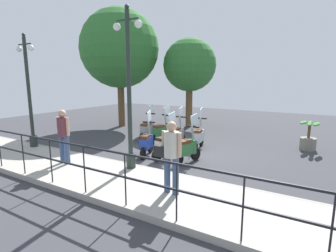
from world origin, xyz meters
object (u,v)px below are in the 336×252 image
(potted_palm, at_px, (308,138))
(scooter_far_3, at_px, (147,129))
(lamp_post_near, at_px, (129,99))
(tree_distant, at_px, (190,65))
(pedestrian_with_bag, at_px, (171,152))
(scooter_near_0, at_px, (187,148))
(scooter_near_1, at_px, (165,145))
(scooter_near_2, at_px, (147,142))
(lamp_post_far, at_px, (30,99))
(scooter_far_2, at_px, (161,131))
(pedestrian_distant, at_px, (63,132))
(scooter_far_0, at_px, (199,136))
(tree_large, at_px, (120,49))
(scooter_far_1, at_px, (177,134))

(potted_palm, relative_size, scooter_far_3, 0.69)
(scooter_far_3, bearing_deg, lamp_post_near, -155.33)
(tree_distant, bearing_deg, pedestrian_with_bag, -156.34)
(pedestrian_with_bag, height_order, potted_palm, pedestrian_with_bag)
(scooter_near_0, height_order, scooter_far_3, same)
(scooter_near_1, bearing_deg, tree_distant, 30.56)
(potted_palm, xyz_separation_m, scooter_near_2, (-3.71, 4.70, 0.04))
(lamp_post_far, height_order, scooter_near_2, lamp_post_far)
(lamp_post_near, distance_m, lamp_post_far, 4.55)
(scooter_far_3, bearing_deg, scooter_far_2, -99.20)
(scooter_far_2, bearing_deg, pedestrian_with_bag, -130.69)
(scooter_near_1, xyz_separation_m, scooter_near_2, (-0.05, 0.72, 0.00))
(lamp_post_far, relative_size, pedestrian_distant, 2.52)
(lamp_post_near, relative_size, scooter_far_2, 2.81)
(scooter_near_0, xyz_separation_m, scooter_far_2, (1.78, 2.08, 0.00))
(lamp_post_near, relative_size, scooter_far_0, 2.81)
(lamp_post_far, relative_size, scooter_near_2, 2.60)
(tree_large, bearing_deg, scooter_near_0, -123.31)
(pedestrian_with_bag, height_order, scooter_far_0, pedestrian_with_bag)
(lamp_post_far, xyz_separation_m, scooter_near_1, (1.60, -4.71, -1.43))
(tree_distant, distance_m, scooter_far_1, 5.21)
(scooter_far_2, bearing_deg, tree_large, 75.92)
(tree_distant, xyz_separation_m, scooter_far_2, (-4.00, -0.71, -2.82))
(scooter_near_2, relative_size, scooter_far_3, 1.00)
(pedestrian_with_bag, bearing_deg, lamp_post_near, 68.49)
(pedestrian_with_bag, height_order, scooter_far_3, pedestrian_with_bag)
(lamp_post_far, distance_m, scooter_far_3, 4.59)
(scooter_far_2, relative_size, scooter_far_3, 1.00)
(scooter_far_2, bearing_deg, pedestrian_distant, -176.76)
(lamp_post_near, bearing_deg, potted_palm, -38.21)
(scooter_far_0, distance_m, scooter_far_1, 0.89)
(scooter_near_2, height_order, scooter_far_0, same)
(scooter_near_0, distance_m, scooter_far_3, 3.37)
(pedestrian_distant, height_order, potted_palm, pedestrian_distant)
(lamp_post_far, height_order, pedestrian_distant, lamp_post_far)
(tree_large, bearing_deg, lamp_post_near, -137.53)
(scooter_near_0, distance_m, scooter_near_1, 0.81)
(lamp_post_near, distance_m, scooter_far_0, 3.70)
(scooter_far_0, distance_m, scooter_far_2, 1.70)
(scooter_near_1, bearing_deg, scooter_far_2, 47.52)
(tree_large, height_order, potted_palm, tree_large)
(pedestrian_distant, relative_size, scooter_near_1, 1.03)
(tree_large, xyz_separation_m, scooter_near_1, (-3.94, -5.24, -3.69))
(scooter_far_1, distance_m, scooter_far_2, 0.82)
(lamp_post_far, distance_m, scooter_far_0, 6.27)
(tree_distant, height_order, scooter_near_0, tree_distant)
(tree_large, bearing_deg, scooter_far_0, -111.67)
(scooter_near_1, bearing_deg, scooter_far_1, 27.26)
(lamp_post_near, bearing_deg, tree_distant, 13.84)
(lamp_post_near, relative_size, scooter_far_1, 2.81)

